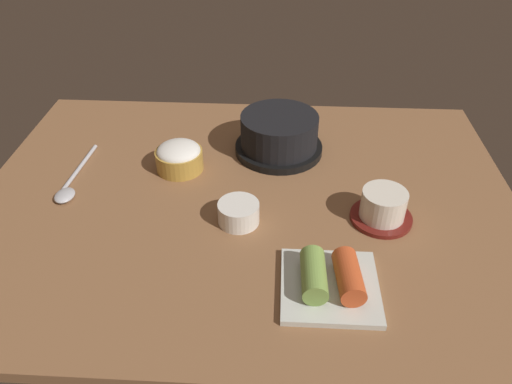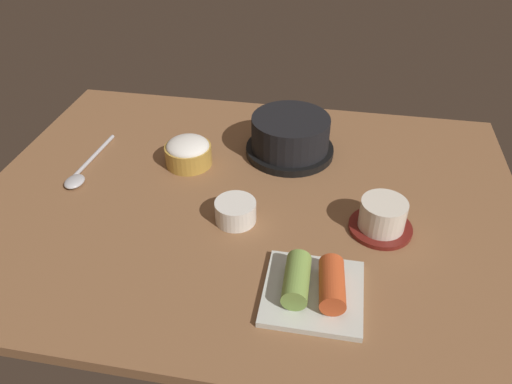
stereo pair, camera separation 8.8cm
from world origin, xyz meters
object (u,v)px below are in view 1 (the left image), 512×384
rice_bowl (179,156)px  spoon (70,186)px  banchan_cup_center (239,212)px  stone_pot (279,134)px  tea_cup_with_saucer (383,207)px  kimchi_plate (330,281)px

rice_bowl → spoon: (-19.72, -7.87, -2.27)cm
banchan_cup_center → spoon: (-32.83, 7.87, -1.45)cm
stone_pot → tea_cup_with_saucer: (18.31, -21.39, -1.40)cm
rice_bowl → tea_cup_with_saucer: 40.33cm
tea_cup_with_saucer → spoon: bearing=174.2°
spoon → stone_pot: bearing=21.5°
banchan_cup_center → spoon: banchan_cup_center is taller
kimchi_plate → tea_cup_with_saucer: bearing=59.2°
rice_bowl → banchan_cup_center: size_ratio=1.30×
stone_pot → spoon: stone_pot is taller
banchan_cup_center → rice_bowl: bearing=129.8°
stone_pot → rice_bowl: stone_pot is taller
rice_bowl → stone_pot: bearing=21.3°
stone_pot → spoon: size_ratio=0.91×
kimchi_plate → stone_pot: bearing=102.3°
kimchi_plate → spoon: (-47.64, 22.61, -1.18)cm
stone_pot → rice_bowl: (-19.61, -7.65, -1.29)cm
tea_cup_with_saucer → spoon: (-57.63, 5.88, -2.16)cm
tea_cup_with_saucer → kimchi_plate: size_ratio=0.74×
stone_pot → kimchi_plate: 39.09cm
rice_bowl → banchan_cup_center: rice_bowl is taller
kimchi_plate → spoon: bearing=154.6°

